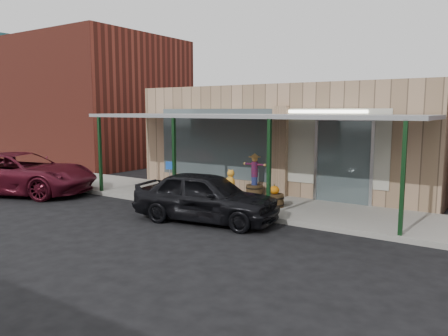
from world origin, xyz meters
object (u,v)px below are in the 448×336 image
Objects in this scene: barrel_pumpkin at (274,199)px; handicap_sign at (170,175)px; barrel_scarecrow at (254,181)px; parked_sedan at (206,197)px; car_maroon at (21,173)px.

handicap_sign is at bearing -165.69° from barrel_pumpkin.
barrel_scarecrow reaches higher than parked_sedan.
handicap_sign is (-2.17, -2.16, 0.33)m from barrel_scarecrow.
barrel_scarecrow is 1.92m from barrel_pumpkin.
barrel_scarecrow is at bearing -85.18° from car_maroon.
barrel_pumpkin is 0.16× the size of parked_sedan.
handicap_sign is at bearing 53.31° from parked_sedan.
barrel_pumpkin is 10.00m from car_maroon.
car_maroon is (-5.97, -1.90, -0.19)m from handicap_sign.
parked_sedan is at bearing -97.48° from barrel_scarecrow.
car_maroon is at bearing -163.60° from barrel_pumpkin.
barrel_pumpkin is at bearing -54.20° from barrel_scarecrow.
barrel_scarecrow reaches higher than handicap_sign.
car_maroon is (-9.58, -2.82, 0.40)m from barrel_pumpkin.
barrel_scarecrow is 0.27× the size of car_maroon.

